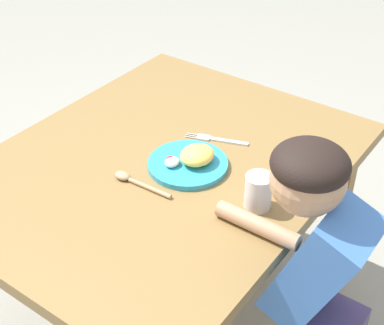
{
  "coord_description": "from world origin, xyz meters",
  "views": [
    {
      "loc": [
        -1.03,
        -0.84,
        1.62
      ],
      "look_at": [
        0.02,
        -0.09,
        0.7
      ],
      "focal_mm": 53.37,
      "sensor_mm": 36.0,
      "label": 1
    }
  ],
  "objects_px": {
    "plate": "(190,161)",
    "fork": "(217,140)",
    "spoon": "(134,181)",
    "drinking_cup": "(258,192)",
    "person": "(316,299)"
  },
  "relations": [
    {
      "from": "plate",
      "to": "person",
      "type": "bearing_deg",
      "value": -104.79
    },
    {
      "from": "drinking_cup",
      "to": "plate",
      "type": "bearing_deg",
      "value": 80.62
    },
    {
      "from": "fork",
      "to": "person",
      "type": "bearing_deg",
      "value": 130.02
    },
    {
      "from": "plate",
      "to": "person",
      "type": "relative_size",
      "value": 0.23
    },
    {
      "from": "drinking_cup",
      "to": "person",
      "type": "xyz_separation_m",
      "value": [
        -0.08,
        -0.22,
        -0.17
      ]
    },
    {
      "from": "spoon",
      "to": "drinking_cup",
      "type": "relative_size",
      "value": 1.94
    },
    {
      "from": "drinking_cup",
      "to": "person",
      "type": "relative_size",
      "value": 0.1
    },
    {
      "from": "fork",
      "to": "spoon",
      "type": "bearing_deg",
      "value": 58.02
    },
    {
      "from": "plate",
      "to": "fork",
      "type": "height_order",
      "value": "plate"
    },
    {
      "from": "spoon",
      "to": "person",
      "type": "height_order",
      "value": "person"
    },
    {
      "from": "drinking_cup",
      "to": "person",
      "type": "distance_m",
      "value": 0.29
    },
    {
      "from": "fork",
      "to": "plate",
      "type": "bearing_deg",
      "value": 75.03
    },
    {
      "from": "person",
      "to": "fork",
      "type": "bearing_deg",
      "value": 59.73
    },
    {
      "from": "plate",
      "to": "spoon",
      "type": "height_order",
      "value": "plate"
    },
    {
      "from": "plate",
      "to": "fork",
      "type": "relative_size",
      "value": 1.2
    }
  ]
}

